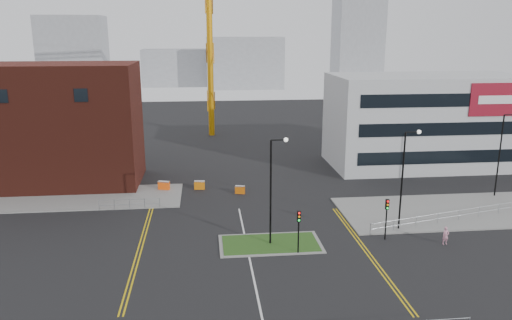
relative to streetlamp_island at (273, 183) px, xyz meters
The scene contains 27 objects.
ground 9.91m from the streetlamp_island, 105.50° to the right, with size 200.00×200.00×0.00m, color black.
pavement_left 26.80m from the streetlamp_island, 147.78° to the left, with size 28.00×8.00×0.12m, color slate.
pavement_right 21.35m from the streetlamp_island, 16.87° to the left, with size 24.00×10.00×0.12m, color slate.
island_kerb 5.38m from the streetlamp_island, behind, with size 8.60×4.60×0.08m, color slate.
grass_island 5.36m from the streetlamp_island, behind, with size 8.00×4.00×0.12m, color #214918.
brick_building 32.20m from the streetlamp_island, 141.56° to the left, with size 24.20×10.07×14.24m.
office_block 33.78m from the streetlamp_island, 45.22° to the left, with size 25.00×12.20×12.00m.
streetlamp_island is the anchor object (origin of this frame).
streetlamp_right_near 12.17m from the streetlamp_island, ahead, with size 1.46×0.36×9.18m.
streetlamp_right_far 27.86m from the streetlamp_island, 21.04° to the left, with size 1.46×0.36×9.18m.
traffic_light_island 3.92m from the streetlamp_island, 48.59° to the right, with size 0.28×0.33×3.65m.
traffic_light_right 10.19m from the streetlamp_island, ahead, with size 0.28×0.33×3.65m.
railing_left 17.22m from the streetlamp_island, 142.89° to the left, with size 6.05×0.05×1.10m.
railing_right 19.18m from the streetlamp_island, 10.84° to the left, with size 19.05×5.05×1.10m.
centre_line 8.38m from the streetlamp_island, 110.29° to the right, with size 0.15×30.00×0.01m, color silver.
yellow_left_a 12.61m from the streetlamp_island, 169.89° to the left, with size 0.12×24.00×0.01m, color gold.
yellow_left_b 12.35m from the streetlamp_island, 169.62° to the left, with size 0.12×24.00×0.01m, color gold.
yellow_right_a 9.29m from the streetlamp_island, 15.36° to the right, with size 0.12×20.00×0.01m, color gold.
yellow_right_b 9.53m from the streetlamp_island, 14.78° to the right, with size 0.12×20.00×0.01m, color gold.
skyline_a 119.82m from the streetlamp_island, 110.65° to the left, with size 18.00×12.00×22.00m, color gray.
skyline_b 122.28m from the streetlamp_island, 86.35° to the left, with size 24.00×12.00×16.00m, color gray.
skyline_c 124.87m from the streetlamp_island, 69.91° to the left, with size 14.00×12.00×28.00m, color gray.
skyline_d 132.40m from the streetlamp_island, 94.43° to the left, with size 30.00×12.00×12.00m, color gray.
pedestrian 15.26m from the streetlamp_island, ahead, with size 0.57×0.37×1.56m, color pink.
barrier_left 19.57m from the streetlamp_island, 122.60° to the left, with size 1.36×0.80×1.08m.
barrier_mid 17.85m from the streetlamp_island, 111.24° to the left, with size 1.21×0.51×0.99m.
barrier_right 14.88m from the streetlamp_island, 97.15° to the left, with size 1.12×0.61×0.90m.
Camera 1 is at (-3.29, -30.66, 17.35)m, focal length 35.00 mm.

